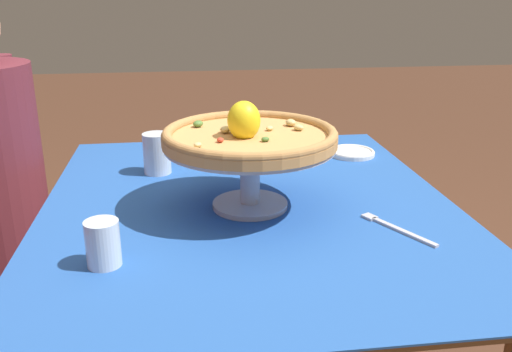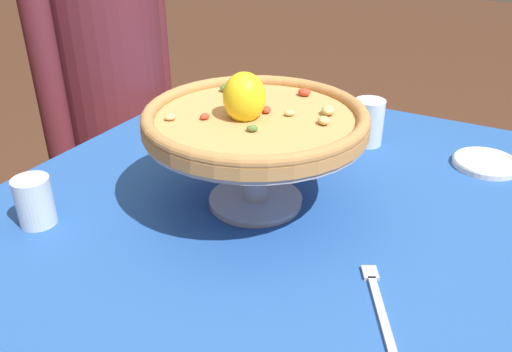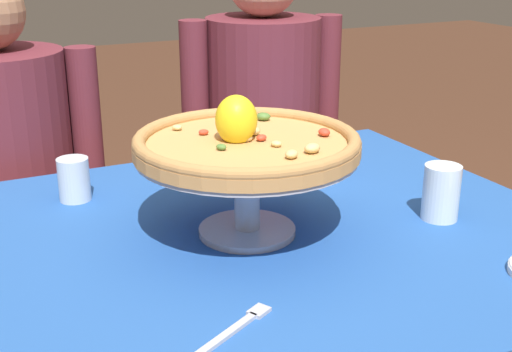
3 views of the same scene
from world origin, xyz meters
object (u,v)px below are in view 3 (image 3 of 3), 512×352
water_glass_side_right (441,196)px  water_glass_back_right (318,154)px  diner_left (10,203)px  pizza (245,141)px  pizza_stand (246,176)px  dinner_fork (229,333)px  water_glass_back_left (74,182)px  diner_right (262,158)px

water_glass_side_right → water_glass_back_right: (-0.08, 0.33, 0.00)m
diner_left → pizza: bearing=-64.9°
water_glass_back_right → water_glass_side_right: bearing=-76.0°
pizza → diner_left: (-0.35, 0.74, -0.33)m
pizza_stand → pizza: (-0.00, 0.00, 0.07)m
dinner_fork → water_glass_back_left: bearing=97.8°
dinner_fork → diner_left: diner_left is taller
water_glass_back_left → dinner_fork: 0.62m
pizza → water_glass_back_right: bearing=37.7°
water_glass_back_left → water_glass_back_right: 0.55m
water_glass_back_right → dinner_fork: bearing=-131.0°
water_glass_back_right → diner_right: diner_right is taller
pizza_stand → diner_right: bearing=61.4°
water_glass_back_left → dinner_fork: bearing=-82.2°
diner_left → water_glass_back_right: bearing=-39.3°
water_glass_back_left → water_glass_back_right: (0.54, -0.08, 0.01)m
water_glass_back_left → water_glass_back_right: water_glass_back_right is taller
water_glass_side_right → diner_left: 1.13m
pizza_stand → water_glass_back_left: bearing=129.4°
water_glass_back_right → diner_right: (0.11, 0.51, -0.17)m
dinner_fork → diner_right: size_ratio=0.15×
dinner_fork → diner_right: (0.57, 1.03, -0.13)m
dinner_fork → diner_left: 1.07m
water_glass_side_right → diner_left: size_ratio=0.09×
diner_left → dinner_fork: bearing=-80.3°
pizza → water_glass_side_right: pizza is taller
water_glass_side_right → pizza_stand: bearing=164.0°
water_glass_back_right → water_glass_back_left: bearing=171.2°
water_glass_side_right → dinner_fork: bearing=-159.9°
pizza → water_glass_side_right: (0.37, -0.11, -0.13)m
pizza → water_glass_back_right: pizza is taller
diner_right → water_glass_side_right: bearing=-92.0°
water_glass_back_right → diner_left: (-0.64, 0.52, -0.20)m
dinner_fork → water_glass_side_right: bearing=20.1°
dinner_fork → diner_left: size_ratio=0.16×
water_glass_side_right → diner_left: (-0.72, 0.85, -0.20)m
pizza_stand → water_glass_back_left: 0.40m
pizza_stand → diner_left: diner_left is taller
water_glass_back_left → diner_right: bearing=33.1°
pizza → water_glass_side_right: bearing=-16.0°
pizza_stand → water_glass_back_right: size_ratio=3.49×
water_glass_back_right → dinner_fork: water_glass_back_right is taller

